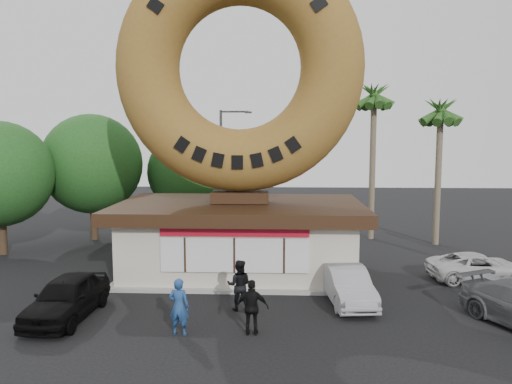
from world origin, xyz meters
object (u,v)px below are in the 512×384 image
at_px(donut_shop, 240,235).
at_px(street_lamp, 223,164).
at_px(giant_donut, 239,68).
at_px(person_right, 252,307).
at_px(car_white, 479,267).
at_px(person_center, 239,285).
at_px(car_silver, 348,285).
at_px(car_black, 67,297).
at_px(person_left, 179,306).

distance_m(donut_shop, street_lamp, 10.54).
height_order(giant_donut, person_right, giant_donut).
xyz_separation_m(person_right, car_white, (9.63, 6.42, -0.29)).
xyz_separation_m(person_center, car_white, (10.22, 4.18, -0.33)).
bearing_deg(giant_donut, street_lamp, 100.51).
bearing_deg(giant_donut, car_silver, -42.67).
xyz_separation_m(donut_shop, car_silver, (4.41, -4.05, -1.09)).
bearing_deg(donut_shop, car_silver, -42.56).
bearing_deg(person_right, car_black, -9.52).
bearing_deg(car_silver, giant_donut, 131.42).
height_order(person_right, car_black, person_right).
bearing_deg(person_left, person_center, -118.71).
relative_size(donut_shop, car_black, 2.55).
bearing_deg(person_right, donut_shop, -82.08).
height_order(donut_shop, street_lamp, street_lamp).
xyz_separation_m(person_left, person_right, (2.34, 0.09, -0.03)).
xyz_separation_m(donut_shop, street_lamp, (-1.86, 10.02, 2.72)).
relative_size(giant_donut, car_silver, 2.70).
xyz_separation_m(car_black, car_white, (16.16, 5.26, -0.14)).
bearing_deg(donut_shop, car_black, -132.37).
height_order(person_right, car_white, person_right).
bearing_deg(person_right, car_white, -145.71).
distance_m(street_lamp, car_black, 16.99).
bearing_deg(car_black, car_silver, 13.97).
relative_size(person_left, car_silver, 0.45).
height_order(donut_shop, person_center, donut_shop).
relative_size(donut_shop, person_right, 6.26).
bearing_deg(car_white, person_left, 114.37).
bearing_deg(person_left, car_black, -8.54).
bearing_deg(person_left, person_right, -169.71).
distance_m(street_lamp, person_center, 15.64).
bearing_deg(person_right, car_silver, -136.37).
bearing_deg(car_silver, person_center, -172.08).
bearing_deg(donut_shop, car_white, -4.72).
xyz_separation_m(person_right, car_silver, (3.47, 3.24, -0.22)).
bearing_deg(street_lamp, donut_shop, -79.50).
distance_m(giant_donut, person_left, 11.30).
height_order(street_lamp, person_right, street_lamp).
bearing_deg(person_left, giant_donut, -92.61).
height_order(person_center, car_black, person_center).
distance_m(person_left, car_white, 13.63).
bearing_deg(person_left, car_white, -143.35).
height_order(street_lamp, car_white, street_lamp).
height_order(street_lamp, car_silver, street_lamp).
height_order(donut_shop, car_white, donut_shop).
relative_size(car_black, car_silver, 1.07).
relative_size(giant_donut, person_center, 5.95).
xyz_separation_m(giant_donut, car_black, (-5.59, -6.15, -8.60)).
height_order(person_left, car_white, person_left).
height_order(person_left, person_right, person_left).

